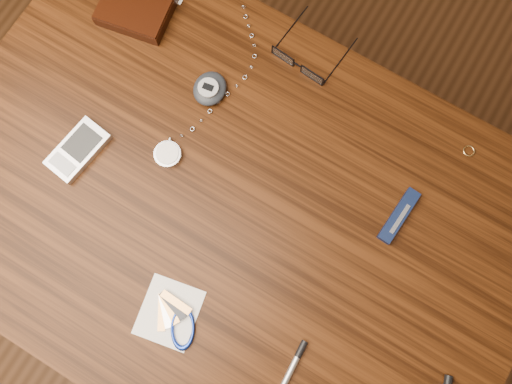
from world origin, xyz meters
TOP-DOWN VIEW (x-y plane):
  - ground at (0.00, 0.00)m, footprint 3.80×3.80m
  - desk at (0.00, 0.00)m, footprint 1.00×0.70m
  - wallet_and_card at (-0.32, 0.22)m, footprint 0.14×0.16m
  - eyeglasses at (-0.03, 0.28)m, footprint 0.12×0.12m
  - gold_ring at (0.29, 0.29)m, footprint 0.02×0.02m
  - pocket_watch at (-0.13, 0.04)m, footprint 0.11×0.35m
  - pda_phone at (-0.27, -0.05)m, footprint 0.07×0.11m
  - pedometer at (-0.13, 0.16)m, footprint 0.06×0.07m
  - notepad_keys at (0.02, -0.19)m, footprint 0.12×0.11m
  - pocket_knife at (0.24, 0.13)m, footprint 0.03×0.10m
  - silver_pen at (0.21, -0.17)m, footprint 0.02×0.12m

SIDE VIEW (x-z plane):
  - ground at x=0.00m, z-range 0.00..0.00m
  - desk at x=0.00m, z-range 0.27..1.02m
  - gold_ring at x=0.29m, z-range 0.75..0.75m
  - notepad_keys at x=0.02m, z-range 0.75..0.76m
  - silver_pen at x=0.21m, z-range 0.75..0.76m
  - pocket_watch at x=-0.13m, z-range 0.75..0.76m
  - pocket_knife at x=0.24m, z-range 0.75..0.76m
  - pda_phone at x=-0.27m, z-range 0.75..0.77m
  - eyeglasses at x=-0.03m, z-range 0.75..0.77m
  - pedometer at x=-0.13m, z-range 0.75..0.77m
  - wallet_and_card at x=-0.32m, z-range 0.75..0.78m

